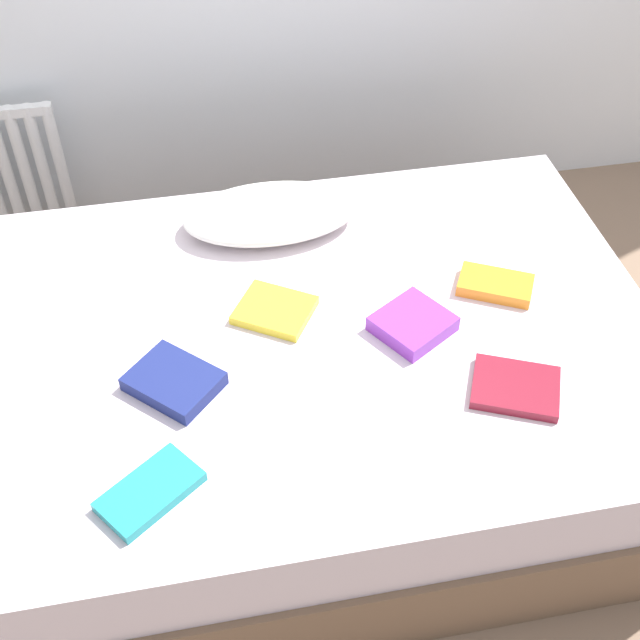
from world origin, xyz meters
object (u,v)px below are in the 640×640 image
at_px(textbook_purple, 413,324).
at_px(textbook_maroon, 515,387).
at_px(textbook_yellow, 275,310).
at_px(pillow, 270,213).
at_px(textbook_navy, 174,381).
at_px(textbook_teal, 150,492).
at_px(radiator, 6,170).
at_px(bed, 323,384).
at_px(textbook_orange, 495,285).

bearing_deg(textbook_purple, textbook_maroon, -84.89).
height_order(textbook_purple, textbook_yellow, textbook_purple).
height_order(pillow, textbook_maroon, pillow).
xyz_separation_m(textbook_navy, textbook_yellow, (0.31, 0.23, -0.01)).
height_order(textbook_purple, textbook_maroon, textbook_purple).
distance_m(textbook_navy, textbook_teal, 0.35).
bearing_deg(radiator, textbook_navy, -66.92).
relative_size(radiator, textbook_teal, 2.15).
height_order(textbook_teal, textbook_purple, textbook_purple).
relative_size(radiator, textbook_maroon, 2.30).
relative_size(textbook_yellow, textbook_maroon, 0.92).
relative_size(pillow, textbook_teal, 2.34).
relative_size(radiator, textbook_purple, 2.66).
bearing_deg(radiator, pillow, -36.73).
bearing_deg(bed, radiator, 130.21).
bearing_deg(pillow, textbook_navy, -118.95).
distance_m(bed, textbook_teal, 0.76).
relative_size(textbook_navy, textbook_yellow, 1.09).
distance_m(textbook_orange, textbook_purple, 0.32).
relative_size(textbook_orange, textbook_yellow, 1.04).
distance_m(textbook_navy, textbook_purple, 0.70).
bearing_deg(bed, textbook_yellow, 147.74).
distance_m(bed, textbook_maroon, 0.63).
distance_m(bed, textbook_yellow, 0.31).
relative_size(pillow, textbook_maroon, 2.50).
height_order(radiator, textbook_teal, radiator).
bearing_deg(textbook_yellow, textbook_maroon, -3.22).
bearing_deg(textbook_maroon, textbook_orange, 102.09).
xyz_separation_m(textbook_navy, textbook_purple, (0.69, 0.09, 0.00)).
height_order(textbook_orange, textbook_maroon, textbook_orange).
distance_m(radiator, pillow, 1.18).
distance_m(textbook_teal, textbook_maroon, 0.99).
relative_size(bed, textbook_purple, 10.10).
height_order(bed, textbook_orange, textbook_orange).
bearing_deg(pillow, textbook_teal, -114.00).
relative_size(radiator, textbook_yellow, 2.49).
distance_m(pillow, textbook_yellow, 0.42).
distance_m(textbook_yellow, textbook_maroon, 0.72).
bearing_deg(textbook_yellow, textbook_teal, -92.14).
bearing_deg(textbook_teal, textbook_navy, 40.09).
bearing_deg(radiator, textbook_maroon, -46.20).
bearing_deg(textbook_navy, radiator, 157.04).
bearing_deg(textbook_orange, textbook_yellow, -154.22).
xyz_separation_m(pillow, textbook_teal, (-0.44, -0.99, -0.04)).
bearing_deg(textbook_purple, radiator, 103.09).
bearing_deg(textbook_navy, textbook_teal, -59.35).
distance_m(pillow, textbook_navy, 0.75).
relative_size(textbook_navy, textbook_maroon, 1.00).
bearing_deg(textbook_purple, textbook_teal, 176.99).
bearing_deg(textbook_navy, textbook_yellow, 80.81).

